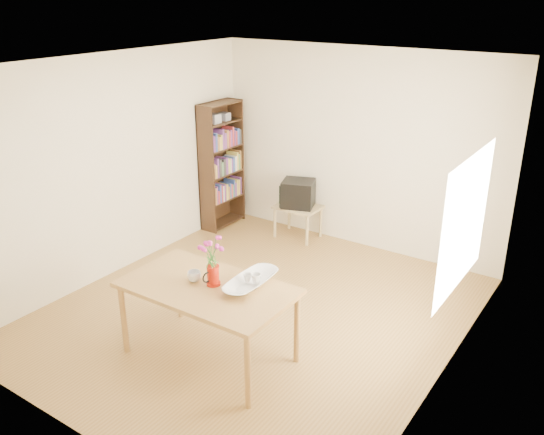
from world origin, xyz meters
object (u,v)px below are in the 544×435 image
Objects in this scene: pitcher at (213,276)px; television at (299,193)px; table at (208,293)px; mug at (194,276)px; bowl at (251,265)px.

pitcher is 0.39× the size of television.
mug reaches higher than table.
table is 12.37× the size of mug.
mug is (-0.16, 0.01, 0.12)m from table.
television is at bearing 117.32° from pitcher.
pitcher is 2.94m from television.
pitcher is at bearing -93.55° from television.
bowl is (0.31, 0.24, 0.27)m from table.
pitcher is (0.03, 0.05, 0.16)m from table.
bowl is at bearing 36.73° from table.
table is 3.65× the size of bowl.
television is at bearing 105.09° from table.
mug is 0.30× the size of bowl.
television reaches higher than table.
bowl reaches higher than table.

